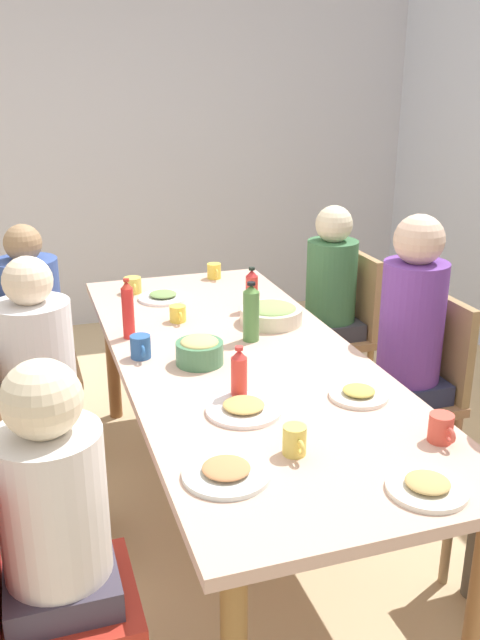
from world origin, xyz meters
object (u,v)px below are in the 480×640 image
at_px(dining_table, 240,372).
at_px(chair_1, 18,363).
at_px(bowl_1, 200,350).
at_px(cup_3, 141,347).
at_px(cup_2, 133,285).
at_px(bottle_0, 239,374).
at_px(cup_4, 441,428).
at_px(bottle_3, 128,310).
at_px(person_2, 408,334).
at_px(chair_2, 422,383).
at_px(bottle_1, 251,313).
at_px(plate_0, 427,486).
at_px(cup_1, 178,314).
at_px(chair_3, 342,324).
at_px(chair_0, 31,587).
at_px(person_1, 34,324).
at_px(bottle_2, 252,290).
at_px(cup_0, 214,271).
at_px(plate_1, 163,297).
at_px(person_0, 60,522).
at_px(chair_5, 23,444).
at_px(plate_2, 244,408).
at_px(person_5, 43,390).
at_px(person_3, 329,294).
at_px(cup_5, 295,441).
at_px(plate_4, 226,472).
at_px(plate_3, 359,394).
at_px(bowl_0, 271,314).

bearing_deg(dining_table, chair_1, -133.02).
relative_size(bowl_1, cup_3, 1.58).
xyz_separation_m(cup_2, bottle_0, (1.31, 0.14, 0.05)).
height_order(cup_4, bottle_3, bottle_3).
height_order(dining_table, chair_1, chair_1).
relative_size(person_2, bowl_1, 6.94).
relative_size(person_2, cup_3, 10.93).
height_order(chair_2, bottle_1, bottle_1).
xyz_separation_m(plate_0, cup_1, (-1.51, -0.33, 0.02)).
height_order(chair_3, cup_2, chair_3).
bearing_deg(chair_0, person_1, 176.70).
bearing_deg(bottle_2, cup_0, -177.84).
distance_m(plate_1, cup_2, 0.20).
relative_size(chair_0, plate_1, 3.67).
bearing_deg(bottle_3, chair_3, 110.60).
distance_m(person_0, bottle_2, 1.64).
relative_size(chair_5, plate_2, 3.57).
height_order(person_2, bottle_3, person_2).
bearing_deg(cup_3, cup_0, 149.15).
height_order(plate_0, cup_3, cup_3).
height_order(person_0, chair_5, person_0).
xyz_separation_m(plate_0, plate_2, (-0.58, -0.33, 0.00)).
relative_size(chair_2, bottle_0, 4.70).
xyz_separation_m(person_5, plate_0, (1.05, 0.95, 0.05)).
relative_size(person_1, chair_5, 1.31).
bearing_deg(bottle_2, cup_1, -82.93).
relative_size(person_3, cup_3, 10.04).
bearing_deg(chair_3, dining_table, -46.98).
bearing_deg(chair_2, dining_table, -90.00).
height_order(plate_0, cup_4, cup_4).
bearing_deg(person_0, dining_table, 136.29).
distance_m(bottle_2, bottle_3, 0.63).
bearing_deg(cup_0, cup_2, -75.29).
relative_size(plate_1, cup_0, 2.22).
bearing_deg(bowl_1, bottle_0, 8.89).
height_order(person_2, chair_3, person_2).
relative_size(dining_table, bottle_2, 11.44).
height_order(plate_2, bottle_2, bottle_2).
bearing_deg(bottle_3, dining_table, 49.35).
bearing_deg(dining_table, cup_5, -5.96).
bearing_deg(chair_1, plate_4, 18.83).
height_order(plate_3, bowl_0, bowl_0).
distance_m(person_0, plate_3, 1.08).
relative_size(bowl_1, bottle_2, 0.88).
relative_size(bowl_0, bowl_1, 1.51).
distance_m(dining_table, cup_3, 0.41).
height_order(plate_4, bottle_3, bottle_3).
bearing_deg(plate_4, cup_4, 88.50).
distance_m(person_2, cup_5, 1.14).
distance_m(chair_0, person_2, 1.82).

